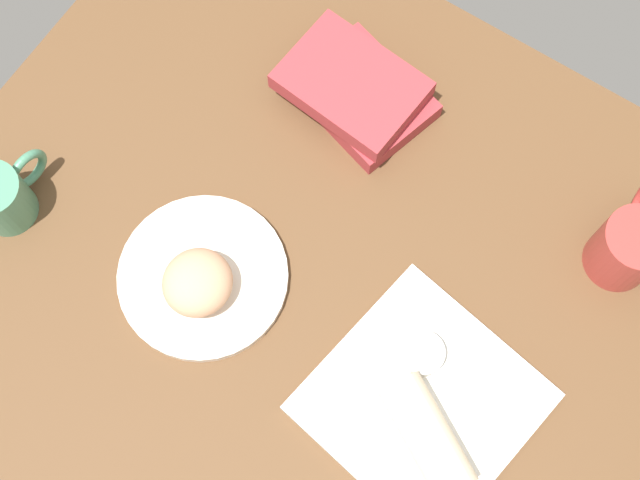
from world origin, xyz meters
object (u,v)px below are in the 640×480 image
scone_pastry (197,283)px  square_plate (422,402)px  book_stack (357,91)px  sauce_cup (422,354)px  breakfast_wrap (427,436)px  second_mug (2,196)px  coffee_mug (629,246)px  round_plate (203,277)px

scone_pastry → square_plate: size_ratio=0.36×
book_stack → sauce_cup: bearing=134.9°
breakfast_wrap → second_mug: (62.89, 4.02, -0.08)cm
breakfast_wrap → coffee_mug: (-9.28, -34.51, 0.77)cm
round_plate → breakfast_wrap: bearing=176.7°
square_plate → coffee_mug: coffee_mug is taller
scone_pastry → coffee_mug: coffee_mug is taller
round_plate → second_mug: second_mug is taller
square_plate → second_mug: 60.97cm
sauce_cup → coffee_mug: bearing=-120.0°
scone_pastry → book_stack: (-2.23, -34.69, -1.18)cm
round_plate → sauce_cup: sauce_cup is taller
book_stack → coffee_mug: (-41.48, 0.62, 2.05)cm
scone_pastry → square_plate: scone_pastry is taller
breakfast_wrap → book_stack: (32.20, -35.13, -1.28)cm
scone_pastry → second_mug: 28.81cm
round_plate → square_plate: bearing=-176.9°
square_plate → sauce_cup: (3.17, -4.76, 2.12)cm
square_plate → breakfast_wrap: breakfast_wrap is taller
round_plate → breakfast_wrap: 35.53cm
scone_pastry → coffee_mug: 55.43cm
sauce_cup → book_stack: bearing=-45.1°
book_stack → coffee_mug: size_ratio=1.55×
round_plate → sauce_cup: (-29.56, -6.51, 2.22)cm
round_plate → coffee_mug: size_ratio=1.61×
book_stack → second_mug: size_ratio=1.76×
round_plate → book_stack: 33.32cm
second_mug → breakfast_wrap: bearing=-176.3°
sauce_cup → coffee_mug: coffee_mug is taller
square_plate → book_stack: 43.21cm
round_plate → second_mug: 28.53cm
book_stack → second_mug: 49.77cm
round_plate → sauce_cup: 30.35cm
coffee_mug → scone_pastry: bearing=37.9°
square_plate → book_stack: book_stack is taller
scone_pastry → second_mug: second_mug is taller
sauce_cup → breakfast_wrap: bearing=123.7°
sauce_cup → second_mug: (57.19, 12.58, 1.47)cm
second_mug → sauce_cup: bearing=-167.6°
coffee_mug → second_mug: coffee_mug is taller
round_plate → book_stack: book_stack is taller
round_plate → scone_pastry: bearing=117.3°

